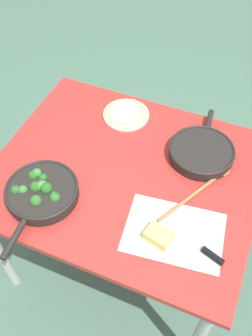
# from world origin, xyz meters

# --- Properties ---
(ground_plane) EXTENTS (14.00, 14.00, 0.00)m
(ground_plane) POSITION_xyz_m (0.00, 0.00, 0.00)
(ground_plane) COLOR #476B56
(dining_table_red) EXTENTS (1.09, 0.89, 0.75)m
(dining_table_red) POSITION_xyz_m (0.00, 0.00, 0.66)
(dining_table_red) COLOR #B72D28
(dining_table_red) RESTS_ON ground_plane
(skillet_broccoli) EXTENTS (0.29, 0.44, 0.08)m
(skillet_broccoli) POSITION_xyz_m (-0.25, -0.24, 0.78)
(skillet_broccoli) COLOR black
(skillet_broccoli) RESTS_ON dining_table_red
(skillet_eggs) EXTENTS (0.28, 0.40, 0.05)m
(skillet_eggs) POSITION_xyz_m (0.26, 0.20, 0.78)
(skillet_eggs) COLOR black
(skillet_eggs) RESTS_ON dining_table_red
(wooden_spoon) EXTENTS (0.21, 0.37, 0.02)m
(wooden_spoon) POSITION_xyz_m (0.32, 0.04, 0.76)
(wooden_spoon) COLOR #996B42
(wooden_spoon) RESTS_ON dining_table_red
(parchment_sheet) EXTENTS (0.39, 0.30, 0.00)m
(parchment_sheet) POSITION_xyz_m (0.27, -0.20, 0.75)
(parchment_sheet) COLOR beige
(parchment_sheet) RESTS_ON dining_table_red
(grater_knife) EXTENTS (0.29, 0.12, 0.02)m
(grater_knife) POSITION_xyz_m (0.37, -0.22, 0.76)
(grater_knife) COLOR silver
(grater_knife) RESTS_ON dining_table_red
(cheese_block) EXTENTS (0.11, 0.09, 0.04)m
(cheese_block) POSITION_xyz_m (0.23, -0.24, 0.77)
(cheese_block) COLOR #EACC66
(cheese_block) RESTS_ON dining_table_red
(dinner_plate_stack) EXTENTS (0.22, 0.22, 0.03)m
(dinner_plate_stack) POSITION_xyz_m (-0.13, 0.31, 0.76)
(dinner_plate_stack) COLOR white
(dinner_plate_stack) RESTS_ON dining_table_red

